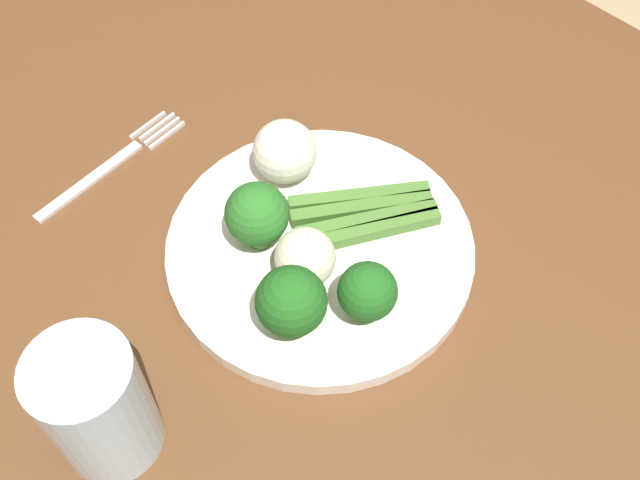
% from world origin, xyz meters
% --- Properties ---
extents(dining_table, '(1.16, 0.93, 0.76)m').
position_xyz_m(dining_table, '(0.00, 0.00, 0.65)').
color(dining_table, brown).
rests_on(dining_table, ground_plane).
extents(plate, '(0.26, 0.26, 0.01)m').
position_xyz_m(plate, '(-0.01, 0.01, 0.77)').
color(plate, silver).
rests_on(plate, dining_table).
extents(asparagus_bundle, '(0.11, 0.13, 0.01)m').
position_xyz_m(asparagus_bundle, '(-0.01, 0.06, 0.78)').
color(asparagus_bundle, '#47752D').
rests_on(asparagus_bundle, plate).
extents(broccoli_front, '(0.06, 0.06, 0.07)m').
position_xyz_m(broccoli_front, '(0.03, -0.06, 0.81)').
color(broccoli_front, '#4C7F2B').
rests_on(broccoli_front, plate).
extents(broccoli_left, '(0.05, 0.05, 0.06)m').
position_xyz_m(broccoli_left, '(0.06, -0.01, 0.81)').
color(broccoli_left, '#4C7F2B').
rests_on(broccoli_left, plate).
extents(broccoli_back_right, '(0.05, 0.05, 0.07)m').
position_xyz_m(broccoli_back_right, '(-0.05, -0.02, 0.81)').
color(broccoli_back_right, '#568E33').
rests_on(broccoli_back_right, plate).
extents(cauliflower_near_fork, '(0.06, 0.06, 0.06)m').
position_xyz_m(cauliflower_near_fork, '(-0.09, 0.04, 0.80)').
color(cauliflower_near_fork, silver).
rests_on(cauliflower_near_fork, plate).
extents(cauliflower_outer_edge, '(0.05, 0.05, 0.05)m').
position_xyz_m(cauliflower_outer_edge, '(0.00, -0.02, 0.80)').
color(cauliflower_outer_edge, beige).
rests_on(cauliflower_outer_edge, plate).
extents(fork, '(0.03, 0.17, 0.00)m').
position_xyz_m(fork, '(-0.22, -0.06, 0.76)').
color(fork, silver).
rests_on(fork, dining_table).
extents(water_glass, '(0.07, 0.07, 0.12)m').
position_xyz_m(water_glass, '(0.00, -0.21, 0.82)').
color(water_glass, silver).
rests_on(water_glass, dining_table).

